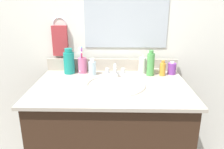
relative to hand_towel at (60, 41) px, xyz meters
name	(u,v)px	position (x,y,z in m)	size (l,w,h in m)	color
vanity_cabinet	(111,141)	(0.38, -0.33, -0.63)	(0.93, 0.59, 0.77)	#382316
countertop	(111,87)	(0.38, -0.33, -0.23)	(0.97, 0.64, 0.02)	#B2A899
backsplash	(112,65)	(0.38, -0.02, -0.17)	(0.97, 0.02, 0.09)	#B2A899
back_wall	(112,85)	(0.38, 0.04, -0.36)	(2.07, 0.04, 1.30)	silver
mirror_panel	(126,8)	(0.48, 0.02, 0.23)	(0.60, 0.01, 0.56)	#B2BCC6
towel_ring	(59,24)	(0.00, 0.02, 0.12)	(0.10, 0.10, 0.01)	silver
hand_towel	(60,41)	(0.00, 0.00, 0.00)	(0.11, 0.04, 0.22)	#A53338
sink_basin	(115,89)	(0.41, -0.32, -0.25)	(0.39, 0.39, 0.11)	white
faucet	(115,71)	(0.41, -0.13, -0.19)	(0.16, 0.10, 0.08)	silver
bottle_gel_clear	(92,68)	(0.25, -0.13, -0.17)	(0.05, 0.05, 0.12)	silver
bottle_toner_green	(151,64)	(0.65, -0.13, -0.14)	(0.05, 0.05, 0.18)	#4C9E4C
bottle_mouthwash_teal	(69,62)	(0.08, -0.09, -0.14)	(0.08, 0.08, 0.18)	teal
bottle_cream_purple	(172,68)	(0.81, -0.10, -0.18)	(0.06, 0.06, 0.09)	#7A3899
bottle_oil_amber	(163,69)	(0.74, -0.13, -0.17)	(0.04, 0.04, 0.11)	gold
bottle_lotion_white	(142,65)	(0.60, -0.08, -0.16)	(0.05, 0.05, 0.14)	white
cup_pink	(82,65)	(0.17, -0.08, -0.16)	(0.06, 0.07, 0.19)	#D16693
soap_bar	(155,71)	(0.70, -0.06, -0.21)	(0.06, 0.04, 0.02)	white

